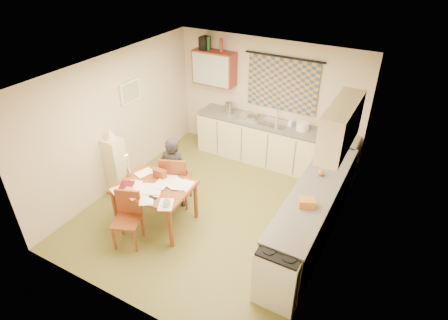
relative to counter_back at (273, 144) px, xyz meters
The scene contains 44 objects.
floor 2.03m from the counter_back, 98.79° to the right, with size 4.00×4.50×0.02m, color brown.
ceiling 2.85m from the counter_back, 98.79° to the right, with size 4.00×4.50×0.02m, color white.
wall_back 0.91m from the counter_back, 134.21° to the left, with size 4.00×0.02×2.50m, color beige.
wall_front 4.30m from the counter_back, 94.10° to the right, with size 4.00×0.02×2.50m, color beige.
wall_left 3.13m from the counter_back, 139.85° to the right, with size 0.02×4.50×2.50m, color beige.
wall_right 2.71m from the counter_back, 48.78° to the right, with size 0.02×4.50×2.50m, color beige.
window_blind 1.23m from the counter_back, 90.32° to the left, with size 1.45×0.03×1.05m, color navy.
curtain_rod 1.77m from the counter_back, 90.35° to the left, with size 0.04×0.04×1.60m, color black.
wall_cabinet 1.99m from the counter_back, behind, with size 0.90×0.34×0.70m, color maroon.
wall_cabinet_glass 1.98m from the counter_back, behind, with size 0.84×0.02×0.64m, color #99B2A5.
upper_cabinet_right 2.50m from the counter_back, 42.49° to the right, with size 0.34×1.30×0.70m, color beige.
framed_print 3.02m from the counter_back, 145.69° to the right, with size 0.04×0.50×0.40m, color #F3E2CB.
print_canvas 3.00m from the counter_back, 145.40° to the right, with size 0.01×0.42×0.32m, color beige.
counter_back is the anchor object (origin of this frame).
counter_right 2.23m from the counter_back, 51.12° to the right, with size 0.62×2.95×0.92m.
stove 3.40m from the counter_back, 65.72° to the right, with size 0.57×0.57×0.89m.
sink 0.43m from the counter_back, behind, with size 0.55×0.45×0.10m, color silver.
tap 0.64m from the counter_back, 98.20° to the left, with size 0.03×0.03×0.28m, color silver.
dish_rack 0.76m from the counter_back, behind, with size 0.35×0.30×0.06m, color silver.
kettle 1.19m from the counter_back, behind, with size 0.18×0.18×0.24m, color silver.
mixing_bowl 0.80m from the counter_back, ahead, with size 0.24×0.24×0.16m, color white.
soap_bottle 0.64m from the counter_back, ahead, with size 0.10×0.10×0.17m, color white.
bowl 1.78m from the counter_back, 35.05° to the right, with size 0.21×0.21×0.05m, color white.
orange_bag 2.68m from the counter_back, 57.78° to the right, with size 0.22×0.16×0.12m, color #C5762C.
fruit_orange 1.99m from the counter_back, 45.39° to the right, with size 0.10×0.10×0.10m, color #C5762C.
speaker 2.48m from the counter_back, behind, with size 0.16×0.20×0.26m, color black.
bottle_green 2.42m from the counter_back, behind, with size 0.07×0.07×0.26m, color #195926.
bottle_brown 2.24m from the counter_back, behind, with size 0.07×0.07×0.26m, color maroon.
dining_table 2.85m from the counter_back, 109.50° to the right, with size 1.23×0.96×0.75m.
chair_far 2.31m from the counter_back, 114.39° to the right, with size 0.60×0.60×1.02m.
chair_near 3.45m from the counter_back, 107.66° to the right, with size 0.52×0.52×0.89m.
person 2.35m from the counter_back, 114.20° to the right, with size 0.57×0.45×1.36m, color black.
shelf_stand 3.16m from the counter_back, 132.68° to the right, with size 0.32×0.30×1.11m, color beige.
lampshade 3.25m from the counter_back, 132.68° to the right, with size 0.20×0.20×0.22m, color #F3E2CB.
letter_rack 2.68m from the counter_back, 112.07° to the right, with size 0.22×0.10×0.16m, color maroon.
mug 3.06m from the counter_back, 98.78° to the right, with size 0.13×0.13×0.09m, color white.
magazine 3.31m from the counter_back, 115.26° to the right, with size 0.33×0.37×0.03m, color maroon.
book 3.11m from the counter_back, 115.40° to the right, with size 0.19×0.24×0.02m, color #C5762C.
orange_box 3.23m from the counter_back, 112.14° to the right, with size 0.12×0.08×0.04m, color #C5762C.
eyeglasses 3.07m from the counter_back, 104.57° to the right, with size 0.13×0.04×0.02m, color black.
candle_holder 3.08m from the counter_back, 118.92° to the right, with size 0.06×0.06×0.18m, color silver.
candle 3.09m from the counter_back, 119.26° to the right, with size 0.02×0.02×0.22m, color white.
candle_flame 3.15m from the counter_back, 118.70° to the right, with size 0.02×0.02×0.02m, color #FFCC66.
papers 2.89m from the counter_back, 107.92° to the right, with size 1.17×0.94×0.03m.
Camera 1 is at (2.69, -4.46, 4.25)m, focal length 30.00 mm.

